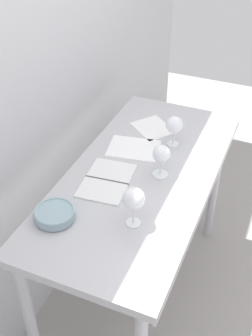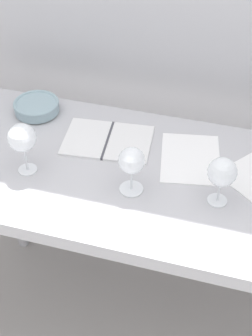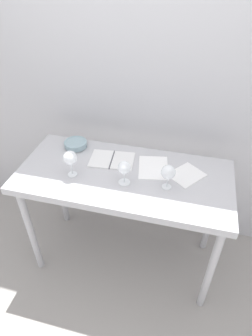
{
  "view_description": "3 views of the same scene",
  "coord_description": "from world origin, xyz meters",
  "px_view_note": "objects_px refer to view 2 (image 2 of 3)",
  "views": [
    {
      "loc": [
        -1.49,
        -0.56,
        2.13
      ],
      "look_at": [
        -0.07,
        0.04,
        0.97
      ],
      "focal_mm": 45.94,
      "sensor_mm": 36.0,
      "label": 1
    },
    {
      "loc": [
        0.3,
        -1.12,
        1.95
      ],
      "look_at": [
        -0.01,
        -0.05,
        0.94
      ],
      "focal_mm": 51.54,
      "sensor_mm": 36.0,
      "label": 2
    },
    {
      "loc": [
        0.37,
        -1.4,
        2.08
      ],
      "look_at": [
        0.02,
        -0.02,
        0.96
      ],
      "focal_mm": 30.47,
      "sensor_mm": 36.0,
      "label": 3
    }
  ],
  "objects_px": {
    "wine_glass_near_center": "(132,162)",
    "wine_glass_near_right": "(222,173)",
    "wine_glass_near_left": "(22,139)",
    "open_notebook": "(108,140)",
    "tasting_bowl": "(37,106)",
    "tasting_sheet_lower": "(191,158)"
  },
  "relations": [
    {
      "from": "wine_glass_near_center",
      "to": "open_notebook",
      "type": "xyz_separation_m",
      "value": [
        -0.14,
        0.21,
        -0.11
      ]
    },
    {
      "from": "wine_glass_near_center",
      "to": "wine_glass_near_right",
      "type": "relative_size",
      "value": 0.99
    },
    {
      "from": "wine_glass_near_center",
      "to": "tasting_sheet_lower",
      "type": "distance_m",
      "value": 0.27
    },
    {
      "from": "open_notebook",
      "to": "tasting_bowl",
      "type": "distance_m",
      "value": 0.32
    },
    {
      "from": "wine_glass_near_left",
      "to": "tasting_bowl",
      "type": "distance_m",
      "value": 0.34
    },
    {
      "from": "wine_glass_near_left",
      "to": "tasting_sheet_lower",
      "type": "relative_size",
      "value": 0.71
    },
    {
      "from": "wine_glass_near_right",
      "to": "open_notebook",
      "type": "bearing_deg",
      "value": 155.58
    },
    {
      "from": "wine_glass_near_left",
      "to": "tasting_bowl",
      "type": "bearing_deg",
      "value": 108.19
    },
    {
      "from": "wine_glass_near_left",
      "to": "open_notebook",
      "type": "bearing_deg",
      "value": 46.25
    },
    {
      "from": "wine_glass_near_left",
      "to": "wine_glass_near_center",
      "type": "bearing_deg",
      "value": 0.99
    },
    {
      "from": "wine_glass_near_left",
      "to": "wine_glass_near_right",
      "type": "bearing_deg",
      "value": 2.77
    },
    {
      "from": "wine_glass_near_right",
      "to": "wine_glass_near_left",
      "type": "distance_m",
      "value": 0.61
    },
    {
      "from": "wine_glass_near_right",
      "to": "open_notebook",
      "type": "distance_m",
      "value": 0.46
    },
    {
      "from": "wine_glass_near_left",
      "to": "tasting_bowl",
      "type": "xyz_separation_m",
      "value": [
        -0.1,
        0.31,
        -0.1
      ]
    },
    {
      "from": "wine_glass_near_center",
      "to": "open_notebook",
      "type": "bearing_deg",
      "value": 124.42
    },
    {
      "from": "open_notebook",
      "to": "tasting_sheet_lower",
      "type": "bearing_deg",
      "value": -8.23
    },
    {
      "from": "wine_glass_near_right",
      "to": "wine_glass_near_left",
      "type": "bearing_deg",
      "value": -177.23
    },
    {
      "from": "wine_glass_near_right",
      "to": "tasting_bowl",
      "type": "distance_m",
      "value": 0.77
    },
    {
      "from": "wine_glass_near_right",
      "to": "tasting_bowl",
      "type": "height_order",
      "value": "wine_glass_near_right"
    },
    {
      "from": "tasting_sheet_lower",
      "to": "wine_glass_near_center",
      "type": "bearing_deg",
      "value": -138.16
    },
    {
      "from": "wine_glass_near_center",
      "to": "wine_glass_near_right",
      "type": "xyz_separation_m",
      "value": [
        0.26,
        0.02,
        0.0
      ]
    },
    {
      "from": "wine_glass_near_center",
      "to": "wine_glass_near_left",
      "type": "bearing_deg",
      "value": -179.01
    }
  ]
}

